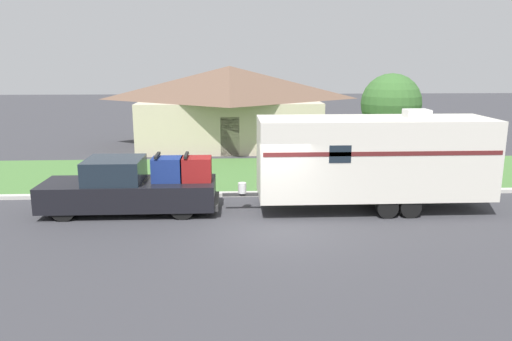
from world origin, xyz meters
TOP-DOWN VIEW (x-y plane):
  - ground_plane at (0.00, 0.00)m, footprint 120.00×120.00m
  - curb_strip at (0.00, 3.75)m, footprint 80.00×0.30m
  - lawn_strip at (0.00, 7.40)m, footprint 80.00×7.00m
  - house_across_street at (-1.27, 15.31)m, footprint 10.90×7.92m
  - pickup_truck at (-4.56, 1.88)m, footprint 5.86×2.00m
  - travel_trailer at (3.62, 1.87)m, footprint 9.05×2.42m
  - mailbox at (4.83, 4.47)m, footprint 0.48×0.20m
  - tree_in_yard at (5.66, 6.63)m, footprint 2.57×2.57m

SIDE VIEW (x-z plane):
  - ground_plane at x=0.00m, z-range 0.00..0.00m
  - lawn_strip at x=0.00m, z-range 0.00..0.03m
  - curb_strip at x=0.00m, z-range 0.00..0.14m
  - pickup_truck at x=-4.56m, z-range -0.13..1.86m
  - mailbox at x=4.83m, z-range 0.35..1.63m
  - travel_trailer at x=3.62m, z-range 0.11..3.54m
  - house_across_street at x=-1.27m, z-range 0.09..4.77m
  - tree_in_yard at x=5.66m, z-range 0.95..5.45m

